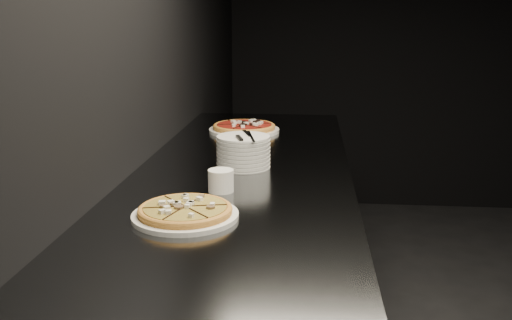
# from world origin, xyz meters

# --- Properties ---
(wall_left) EXTENTS (0.02, 5.00, 2.80)m
(wall_left) POSITION_xyz_m (-2.50, 0.00, 1.40)
(wall_left) COLOR black
(wall_left) RESTS_ON floor
(counter) EXTENTS (0.74, 2.44, 0.92)m
(counter) POSITION_xyz_m (-2.13, 0.00, 0.46)
(counter) COLOR #5B5D62
(counter) RESTS_ON floor
(pizza_mushroom) EXTENTS (0.30, 0.30, 0.03)m
(pizza_mushroom) POSITION_xyz_m (-2.22, -0.45, 0.94)
(pizza_mushroom) COLOR white
(pizza_mushroom) RESTS_ON counter
(pizza_tomato) EXTENTS (0.35, 0.35, 0.04)m
(pizza_tomato) POSITION_xyz_m (-2.20, 0.71, 0.94)
(pizza_tomato) COLOR white
(pizza_tomato) RESTS_ON counter
(plate_stack) EXTENTS (0.19, 0.19, 0.11)m
(plate_stack) POSITION_xyz_m (-2.13, 0.09, 0.98)
(plate_stack) COLOR white
(plate_stack) RESTS_ON counter
(cutlery) EXTENTS (0.06, 0.20, 0.01)m
(cutlery) POSITION_xyz_m (-2.12, 0.07, 1.03)
(cutlery) COLOR silver
(cutlery) RESTS_ON plate_stack
(ramekin) EXTENTS (0.08, 0.08, 0.07)m
(ramekin) POSITION_xyz_m (-2.17, -0.21, 0.96)
(ramekin) COLOR silver
(ramekin) RESTS_ON counter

